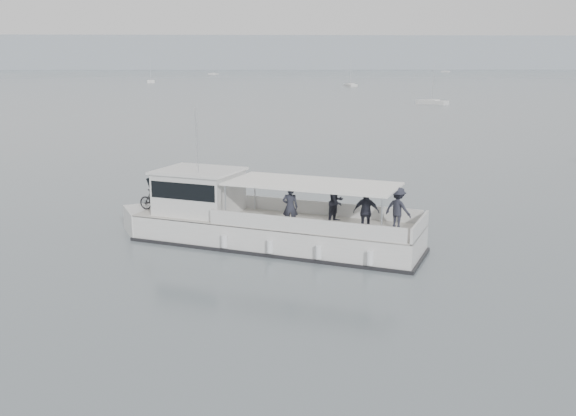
{
  "coord_description": "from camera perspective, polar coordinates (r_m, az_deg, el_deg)",
  "views": [
    {
      "loc": [
        -2.8,
        -29.17,
        7.49
      ],
      "look_at": [
        -1.63,
        -3.63,
        1.6
      ],
      "focal_mm": 40.0,
      "sensor_mm": 36.0,
      "label": 1
    }
  ],
  "objects": [
    {
      "name": "ground",
      "position": [
        30.24,
        2.76,
        -1.38
      ],
      "size": [
        1400.0,
        1400.0,
        0.0
      ],
      "primitive_type": "plane",
      "color": "slate",
      "rests_on": "ground"
    },
    {
      "name": "tour_boat",
      "position": [
        26.85,
        -3.41,
        -1.18
      ],
      "size": [
        13.05,
        8.04,
        5.7
      ],
      "rotation": [
        0.0,
        0.0,
        -0.43
      ],
      "color": "white",
      "rests_on": "ground"
    },
    {
      "name": "headland",
      "position": [
        589.21,
        -2.43,
        13.6
      ],
      "size": [
        1400.0,
        90.0,
        28.0
      ],
      "primitive_type": "cube",
      "color": "#939EA8",
      "rests_on": "ground"
    },
    {
      "name": "moored_fleet",
      "position": [
        275.88,
        -10.06,
        11.3
      ],
      "size": [
        471.6,
        321.73,
        10.58
      ],
      "color": "white",
      "rests_on": "ground"
    }
  ]
}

